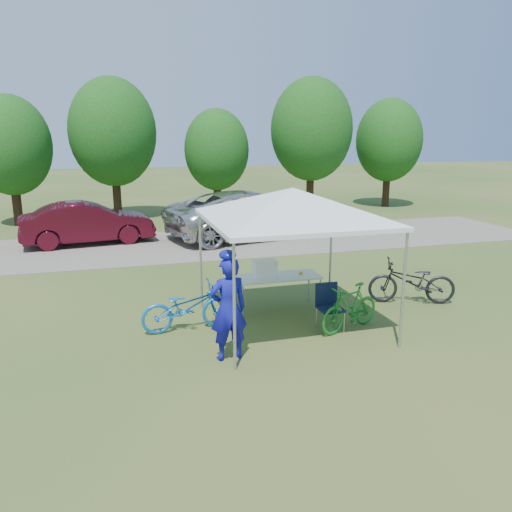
{
  "coord_description": "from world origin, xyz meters",
  "views": [
    {
      "loc": [
        -3.22,
        -8.67,
        3.69
      ],
      "look_at": [
        -0.13,
        2.0,
        0.97
      ],
      "focal_mm": 35.0,
      "sensor_mm": 36.0,
      "label": 1
    }
  ],
  "objects_px": {
    "folding_table": "(278,278)",
    "cooler": "(265,269)",
    "bike_green": "(350,307)",
    "sedan": "(88,223)",
    "folding_chair": "(328,302)",
    "bike_blue": "(187,307)",
    "minivan": "(249,214)",
    "cyclist": "(228,309)",
    "bike_dark": "(412,282)"
  },
  "relations": [
    {
      "from": "folding_table",
      "to": "cooler",
      "type": "relative_size",
      "value": 3.66
    },
    {
      "from": "bike_green",
      "to": "sedan",
      "type": "xyz_separation_m",
      "value": [
        -5.12,
        9.54,
        0.29
      ]
    },
    {
      "from": "folding_chair",
      "to": "cooler",
      "type": "bearing_deg",
      "value": 124.66
    },
    {
      "from": "bike_blue",
      "to": "minivan",
      "type": "bearing_deg",
      "value": -27.3
    },
    {
      "from": "folding_table",
      "to": "cyclist",
      "type": "distance_m",
      "value": 2.63
    },
    {
      "from": "folding_table",
      "to": "bike_dark",
      "type": "bearing_deg",
      "value": -8.92
    },
    {
      "from": "bike_blue",
      "to": "minivan",
      "type": "distance_m",
      "value": 9.03
    },
    {
      "from": "bike_green",
      "to": "bike_dark",
      "type": "height_order",
      "value": "bike_dark"
    },
    {
      "from": "folding_chair",
      "to": "bike_green",
      "type": "bearing_deg",
      "value": -29.76
    },
    {
      "from": "bike_blue",
      "to": "cooler",
      "type": "bearing_deg",
      "value": -74.01
    },
    {
      "from": "cyclist",
      "to": "minivan",
      "type": "xyz_separation_m",
      "value": [
        3.04,
        9.76,
        -0.02
      ]
    },
    {
      "from": "cyclist",
      "to": "cooler",
      "type": "bearing_deg",
      "value": -128.08
    },
    {
      "from": "folding_table",
      "to": "sedan",
      "type": "relative_size",
      "value": 0.42
    },
    {
      "from": "folding_table",
      "to": "bike_blue",
      "type": "height_order",
      "value": "bike_blue"
    },
    {
      "from": "cooler",
      "to": "cyclist",
      "type": "distance_m",
      "value": 2.46
    },
    {
      "from": "cooler",
      "to": "bike_green",
      "type": "xyz_separation_m",
      "value": [
        1.26,
        -1.5,
        -0.48
      ]
    },
    {
      "from": "folding_chair",
      "to": "sedan",
      "type": "distance_m",
      "value": 10.47
    },
    {
      "from": "bike_blue",
      "to": "minivan",
      "type": "relative_size",
      "value": 0.29
    },
    {
      "from": "folding_chair",
      "to": "minivan",
      "type": "relative_size",
      "value": 0.15
    },
    {
      "from": "cyclist",
      "to": "sedan",
      "type": "distance_m",
      "value": 10.46
    },
    {
      "from": "folding_table",
      "to": "minivan",
      "type": "height_order",
      "value": "minivan"
    },
    {
      "from": "bike_green",
      "to": "cyclist",
      "type": "bearing_deg",
      "value": -98.42
    },
    {
      "from": "folding_table",
      "to": "bike_blue",
      "type": "xyz_separation_m",
      "value": [
        -2.04,
        -0.65,
        -0.24
      ]
    },
    {
      "from": "bike_blue",
      "to": "bike_dark",
      "type": "xyz_separation_m",
      "value": [
        5.04,
        0.18,
        0.03
      ]
    },
    {
      "from": "cooler",
      "to": "cyclist",
      "type": "height_order",
      "value": "cyclist"
    },
    {
      "from": "cooler",
      "to": "minivan",
      "type": "height_order",
      "value": "minivan"
    },
    {
      "from": "folding_chair",
      "to": "bike_green",
      "type": "relative_size",
      "value": 0.59
    },
    {
      "from": "folding_table",
      "to": "sedan",
      "type": "bearing_deg",
      "value": 117.29
    },
    {
      "from": "sedan",
      "to": "bike_dark",
      "type": "bearing_deg",
      "value": -147.86
    },
    {
      "from": "bike_blue",
      "to": "bike_dark",
      "type": "height_order",
      "value": "bike_dark"
    },
    {
      "from": "cooler",
      "to": "cyclist",
      "type": "relative_size",
      "value": 0.28
    },
    {
      "from": "bike_green",
      "to": "folding_chair",
      "type": "bearing_deg",
      "value": -141.43
    },
    {
      "from": "folding_chair",
      "to": "cyclist",
      "type": "xyz_separation_m",
      "value": [
        -2.17,
        -0.81,
        0.36
      ]
    },
    {
      "from": "folding_chair",
      "to": "bike_dark",
      "type": "height_order",
      "value": "bike_dark"
    },
    {
      "from": "folding_chair",
      "to": "sedan",
      "type": "height_order",
      "value": "sedan"
    },
    {
      "from": "folding_chair",
      "to": "cyclist",
      "type": "height_order",
      "value": "cyclist"
    },
    {
      "from": "folding_table",
      "to": "bike_green",
      "type": "xyz_separation_m",
      "value": [
        0.97,
        -1.5,
        -0.25
      ]
    },
    {
      "from": "folding_chair",
      "to": "sedan",
      "type": "relative_size",
      "value": 0.2
    },
    {
      "from": "cyclist",
      "to": "bike_blue",
      "type": "bearing_deg",
      "value": -78.68
    },
    {
      "from": "bike_blue",
      "to": "sedan",
      "type": "distance_m",
      "value": 8.94
    },
    {
      "from": "bike_green",
      "to": "bike_dark",
      "type": "distance_m",
      "value": 2.28
    },
    {
      "from": "folding_chair",
      "to": "bike_blue",
      "type": "height_order",
      "value": "bike_blue"
    },
    {
      "from": "folding_chair",
      "to": "cyclist",
      "type": "distance_m",
      "value": 2.34
    },
    {
      "from": "bike_dark",
      "to": "minivan",
      "type": "height_order",
      "value": "minivan"
    },
    {
      "from": "folding_table",
      "to": "bike_dark",
      "type": "relative_size",
      "value": 0.95
    },
    {
      "from": "folding_chair",
      "to": "cooler",
      "type": "distance_m",
      "value": 1.63
    },
    {
      "from": "folding_table",
      "to": "minivan",
      "type": "xyz_separation_m",
      "value": [
        1.48,
        7.66,
        0.16
      ]
    },
    {
      "from": "cyclist",
      "to": "bike_dark",
      "type": "relative_size",
      "value": 0.93
    },
    {
      "from": "cooler",
      "to": "bike_dark",
      "type": "distance_m",
      "value": 3.35
    },
    {
      "from": "folding_table",
      "to": "minivan",
      "type": "bearing_deg",
      "value": 79.1
    }
  ]
}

